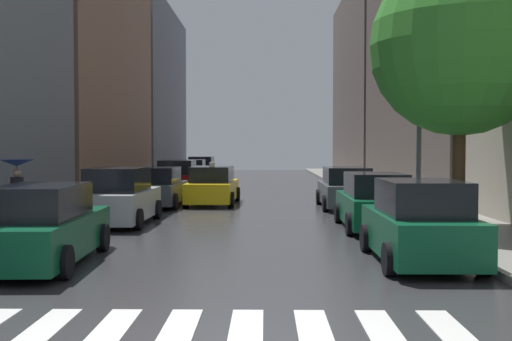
# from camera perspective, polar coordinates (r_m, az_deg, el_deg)

# --- Properties ---
(ground_plane) EXTENTS (28.00, 72.00, 0.04)m
(ground_plane) POSITION_cam_1_polar(r_m,az_deg,el_deg) (30.96, -0.44, -2.40)
(ground_plane) COLOR #303032
(sidewalk_left) EXTENTS (3.00, 72.00, 0.15)m
(sidewalk_left) POSITION_cam_1_polar(r_m,az_deg,el_deg) (31.77, -12.25, -2.16)
(sidewalk_left) COLOR gray
(sidewalk_left) RESTS_ON ground
(sidewalk_right) EXTENTS (3.00, 72.00, 0.15)m
(sidewalk_right) POSITION_cam_1_polar(r_m,az_deg,el_deg) (31.49, 11.48, -2.19)
(sidewalk_right) COLOR gray
(sidewalk_right) RESTS_ON ground
(crosswalk_stripes) EXTENTS (6.75, 2.20, 0.01)m
(crosswalk_stripes) POSITION_cam_1_polar(r_m,az_deg,el_deg) (8.39, -4.11, -14.63)
(crosswalk_stripes) COLOR silver
(crosswalk_stripes) RESTS_ON ground
(building_left_mid) EXTENTS (6.00, 18.31, 19.49)m
(building_left_mid) POSITION_cam_1_polar(r_m,az_deg,el_deg) (40.36, -16.41, 12.49)
(building_left_mid) COLOR #8C6B56
(building_left_mid) RESTS_ON ground
(building_left_far) EXTENTS (6.00, 20.02, 15.37)m
(building_left_far) POSITION_cam_1_polar(r_m,az_deg,el_deg) (59.36, -10.60, 7.18)
(building_left_far) COLOR slate
(building_left_far) RESTS_ON ground
(building_right_mid) EXTENTS (6.00, 20.49, 19.47)m
(building_right_mid) POSITION_cam_1_polar(r_m,az_deg,el_deg) (36.98, 17.50, 13.43)
(building_right_mid) COLOR #564C47
(building_right_mid) RESTS_ON ground
(building_right_far) EXTENTS (6.00, 21.02, 16.57)m
(building_right_far) POSITION_cam_1_polar(r_m,az_deg,el_deg) (57.70, 11.24, 7.92)
(building_right_far) COLOR #564C47
(building_right_far) RESTS_ON ground
(parked_car_left_nearest) EXTENTS (2.12, 4.77, 1.66)m
(parked_car_left_nearest) POSITION_cam_1_polar(r_m,az_deg,el_deg) (13.58, -19.12, -4.95)
(parked_car_left_nearest) COLOR #0C4C2D
(parked_car_left_nearest) RESTS_ON ground
(parked_car_left_second) EXTENTS (2.07, 4.46, 1.80)m
(parked_car_left_second) POSITION_cam_1_polar(r_m,az_deg,el_deg) (20.01, -12.48, -2.49)
(parked_car_left_second) COLOR #B2B7BF
(parked_car_left_second) RESTS_ON ground
(parked_car_left_third) EXTENTS (2.13, 4.40, 1.62)m
(parked_car_left_third) POSITION_cam_1_polar(r_m,az_deg,el_deg) (25.75, -9.06, -1.61)
(parked_car_left_third) COLOR #474C51
(parked_car_left_third) RESTS_ON ground
(parked_car_left_fourth) EXTENTS (2.17, 4.13, 1.78)m
(parked_car_left_fourth) POSITION_cam_1_polar(r_m,az_deg,el_deg) (32.31, -7.23, -0.72)
(parked_car_left_fourth) COLOR maroon
(parked_car_left_fourth) RESTS_ON ground
(parked_car_left_fifth) EXTENTS (2.10, 4.34, 1.69)m
(parked_car_left_fifth) POSITION_cam_1_polar(r_m,az_deg,el_deg) (37.81, -6.00, -0.36)
(parked_car_left_fifth) COLOR #B2B7BF
(parked_car_left_fifth) RESTS_ON ground
(parked_car_left_sixth) EXTENTS (2.04, 4.20, 1.80)m
(parked_car_left_sixth) POSITION_cam_1_polar(r_m,az_deg,el_deg) (43.48, -5.02, 0.02)
(parked_car_left_sixth) COLOR navy
(parked_car_left_sixth) RESTS_ON ground
(parked_car_right_nearest) EXTENTS (1.98, 4.13, 1.75)m
(parked_car_right_nearest) POSITION_cam_1_polar(r_m,az_deg,el_deg) (13.42, 14.85, -4.84)
(parked_car_right_nearest) COLOR #0C4C2D
(parked_car_right_nearest) RESTS_ON ground
(parked_car_right_second) EXTENTS (2.04, 4.48, 1.68)m
(parked_car_right_second) POSITION_cam_1_polar(r_m,az_deg,el_deg) (18.72, 10.86, -2.94)
(parked_car_right_second) COLOR #0C4C2D
(parked_car_right_second) RESTS_ON ground
(parked_car_right_third) EXTENTS (2.12, 4.58, 1.64)m
(parked_car_right_third) POSITION_cam_1_polar(r_m,az_deg,el_deg) (25.00, 8.29, -1.68)
(parked_car_right_third) COLOR #474C51
(parked_car_right_third) RESTS_ON ground
(taxi_midroad) EXTENTS (2.20, 4.65, 1.81)m
(taxi_midroad) POSITION_cam_1_polar(r_m,az_deg,el_deg) (26.46, -4.02, -1.47)
(taxi_midroad) COLOR yellow
(taxi_midroad) RESTS_ON ground
(pedestrian_near_tree) EXTENTS (0.99, 0.99, 1.93)m
(pedestrian_near_tree) POSITION_cam_1_polar(r_m,az_deg,el_deg) (19.11, -21.17, -0.63)
(pedestrian_near_tree) COLOR #38513D
(pedestrian_near_tree) RESTS_ON sidewalk_left
(street_tree_right) EXTENTS (5.12, 5.12, 7.73)m
(street_tree_right) POSITION_cam_1_polar(r_m,az_deg,el_deg) (18.78, 18.32, 10.84)
(street_tree_right) COLOR #513823
(street_tree_right) RESTS_ON sidewalk_right
(lamp_post_right) EXTENTS (0.60, 0.28, 6.80)m
(lamp_post_right) POSITION_cam_1_polar(r_m,az_deg,el_deg) (20.24, 14.82, 6.75)
(lamp_post_right) COLOR #595B60
(lamp_post_right) RESTS_ON sidewalk_right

